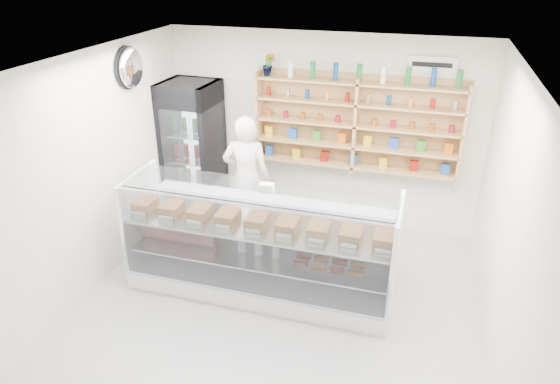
% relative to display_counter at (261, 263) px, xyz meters
% --- Properties ---
extents(room, '(5.00, 5.00, 5.00)m').
position_rel_display_counter_xyz_m(room, '(0.28, -0.51, 1.03)').
color(room, '#B4B5BA').
rests_on(room, ground).
extents(display_counter, '(3.15, 0.94, 1.37)m').
position_rel_display_counter_xyz_m(display_counter, '(0.00, 0.00, 0.00)').
color(display_counter, white).
rests_on(display_counter, floor).
extents(shop_worker, '(0.72, 0.53, 1.80)m').
position_rel_display_counter_xyz_m(shop_worker, '(-0.60, 1.19, 0.53)').
color(shop_worker, white).
rests_on(shop_worker, floor).
extents(drinks_cooler, '(0.79, 0.77, 2.10)m').
position_rel_display_counter_xyz_m(drinks_cooler, '(-1.57, 1.54, 0.68)').
color(drinks_cooler, black).
rests_on(drinks_cooler, floor).
extents(wall_shelving, '(2.84, 0.28, 1.33)m').
position_rel_display_counter_xyz_m(wall_shelving, '(0.78, 1.83, 1.22)').
color(wall_shelving, tan).
rests_on(wall_shelving, back_wall).
extents(potted_plant, '(0.18, 0.15, 0.31)m').
position_rel_display_counter_xyz_m(potted_plant, '(-0.47, 1.83, 1.98)').
color(potted_plant, '#1E6626').
rests_on(potted_plant, wall_shelving).
extents(security_mirror, '(0.15, 0.50, 0.50)m').
position_rel_display_counter_xyz_m(security_mirror, '(-1.89, 0.69, 2.08)').
color(security_mirror, silver).
rests_on(security_mirror, left_wall).
extents(wall_sign, '(0.62, 0.03, 0.20)m').
position_rel_display_counter_xyz_m(wall_sign, '(1.68, 1.96, 2.08)').
color(wall_sign, white).
rests_on(wall_sign, back_wall).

